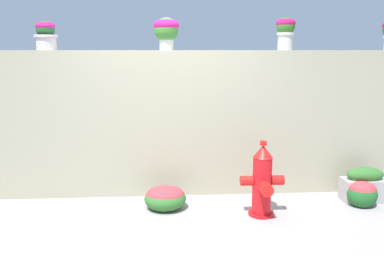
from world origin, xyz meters
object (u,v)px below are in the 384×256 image
fire_hydrant (262,182)px  planter_box (364,185)px  potted_plant_1 (46,34)px  potted_plant_2 (166,30)px  potted_plant_3 (286,30)px  flower_bush_right (362,193)px  flower_bush_left (165,197)px

fire_hydrant → planter_box: bearing=14.4°
fire_hydrant → potted_plant_1: bearing=161.4°
potted_plant_1 → potted_plant_2: 1.49m
potted_plant_3 → fire_hydrant: 1.97m
potted_plant_2 → fire_hydrant: 2.22m
flower_bush_right → planter_box: bearing=57.5°
potted_plant_1 → potted_plant_3: (3.00, -0.04, 0.06)m
potted_plant_3 → fire_hydrant: potted_plant_3 is taller
flower_bush_left → flower_bush_right: (2.41, -0.07, 0.02)m
potted_plant_2 → potted_plant_3: size_ratio=0.98×
potted_plant_2 → flower_bush_left: potted_plant_2 is taller
potted_plant_1 → fire_hydrant: potted_plant_1 is taller
fire_hydrant → potted_plant_2: bearing=141.2°
potted_plant_1 → potted_plant_2: bearing=0.0°
flower_bush_right → planter_box: (0.11, 0.17, 0.04)m
potted_plant_3 → flower_bush_right: size_ratio=1.14×
potted_plant_1 → potted_plant_3: size_ratio=0.88×
fire_hydrant → flower_bush_right: size_ratio=2.44×
flower_bush_right → potted_plant_1: bearing=170.1°
potted_plant_3 → flower_bush_left: 2.59m
potted_plant_1 → flower_bush_right: (3.86, -0.67, -1.91)m
potted_plant_1 → planter_box: size_ratio=0.66×
fire_hydrant → flower_bush_right: 1.33m
planter_box → potted_plant_1: bearing=172.7°
flower_bush_right → potted_plant_2: bearing=164.2°
potted_plant_2 → potted_plant_3: 1.52m
potted_plant_3 → fire_hydrant: size_ratio=0.47×
planter_box → flower_bush_right: bearing=-122.5°
potted_plant_1 → flower_bush_left: (1.45, -0.60, -1.93)m
potted_plant_3 → fire_hydrant: (-0.44, -0.83, -1.74)m
flower_bush_left → planter_box: planter_box is taller
potted_plant_3 → flower_bush_right: bearing=-36.4°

